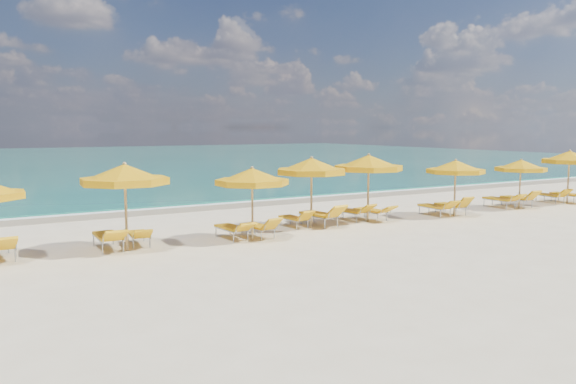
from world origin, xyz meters
TOP-DOWN VIEW (x-y plane):
  - ground_plane at (0.00, 0.00)m, footprint 120.00×120.00m
  - ocean at (0.00, 48.00)m, footprint 120.00×80.00m
  - wet_sand_band at (0.00, 7.40)m, footprint 120.00×2.60m
  - foam_line at (0.00, 8.20)m, footprint 120.00×1.20m
  - whitecap_near at (-6.00, 17.00)m, footprint 14.00×0.36m
  - whitecap_far at (8.00, 24.00)m, footprint 18.00×0.30m
  - umbrella_2 at (-6.38, -0.08)m, footprint 3.25×3.25m
  - umbrella_3 at (-2.54, -0.60)m, footprint 3.08×3.08m
  - umbrella_4 at (0.33, 0.40)m, footprint 2.98×2.98m
  - umbrella_5 at (2.90, 0.40)m, footprint 3.15×3.15m
  - umbrella_6 at (6.71, -0.36)m, footprint 2.40×2.40m
  - umbrella_7 at (10.87, -0.25)m, footprint 2.21×2.21m
  - umbrella_8 at (14.30, -0.29)m, footprint 2.84×2.84m
  - lounger_1_right at (-9.64, 0.61)m, footprint 0.76×1.99m
  - lounger_2_left at (-6.81, 0.34)m, footprint 0.68×2.00m
  - lounger_2_right at (-5.86, 0.51)m, footprint 0.72×1.70m
  - lounger_3_left at (-2.99, -0.05)m, footprint 0.74×1.84m
  - lounger_3_right at (-2.13, -0.22)m, footprint 0.79×1.75m
  - lounger_4_left at (-0.16, 0.77)m, footprint 0.65×1.64m
  - lounger_4_right at (0.81, 0.57)m, footprint 0.91×2.07m
  - lounger_5_left at (2.49, 0.96)m, footprint 0.94×1.93m
  - lounger_5_right at (3.29, 0.66)m, footprint 0.86×1.90m
  - lounger_6_left at (6.19, 0.15)m, footprint 0.63×1.84m
  - lounger_6_right at (7.08, 0.14)m, footprint 0.68×1.76m
  - lounger_7_left at (10.37, 0.35)m, footprint 0.64×1.92m
  - lounger_7_right at (11.39, 0.24)m, footprint 0.73×1.87m
  - lounger_8_left at (13.86, 0.27)m, footprint 0.79×1.79m
  - lounger_8_right at (14.79, 0.05)m, footprint 0.68×1.92m

SIDE VIEW (x-z plane):
  - ground_plane at x=0.00m, z-range 0.00..0.00m
  - ocean at x=0.00m, z-range -0.15..0.15m
  - wet_sand_band at x=0.00m, z-range -0.01..0.01m
  - foam_line at x=0.00m, z-range -0.01..0.01m
  - whitecap_near at x=-6.00m, z-range -0.03..0.03m
  - whitecap_far at x=8.00m, z-range -0.03..0.03m
  - lounger_2_right at x=-5.86m, z-range -0.13..0.53m
  - lounger_4_left at x=-0.16m, z-range -0.17..0.56m
  - lounger_3_right at x=-2.13m, z-range -0.18..0.60m
  - lounger_3_left at x=-2.99m, z-range -0.14..0.56m
  - lounger_8_left at x=13.86m, z-range -0.18..0.61m
  - lounger_5_right at x=3.29m, z-range -0.13..0.56m
  - lounger_8_right at x=14.79m, z-range -0.12..0.56m
  - lounger_6_right at x=7.08m, z-range -0.20..0.64m
  - lounger_6_left at x=6.19m, z-range -0.16..0.60m
  - lounger_5_left at x=2.49m, z-range -0.16..0.60m
  - lounger_7_left at x=10.37m, z-range -0.15..0.61m
  - lounger_7_right at x=11.39m, z-range -0.20..0.66m
  - lounger_1_right at x=-9.64m, z-range -0.17..0.64m
  - lounger_2_left at x=-6.81m, z-range -0.16..0.63m
  - lounger_4_right at x=0.81m, z-range -0.21..0.70m
  - umbrella_7 at x=10.87m, z-range 0.79..3.01m
  - umbrella_6 at x=6.71m, z-range 0.82..3.16m
  - umbrella_3 at x=-2.54m, z-range 0.84..3.21m
  - umbrella_8 at x=14.30m, z-range 0.90..3.45m
  - umbrella_4 at x=0.33m, z-range 0.91..3.48m
  - umbrella_2 at x=-6.38m, z-range 0.92..3.52m
  - umbrella_5 at x=2.90m, z-range 0.92..3.54m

